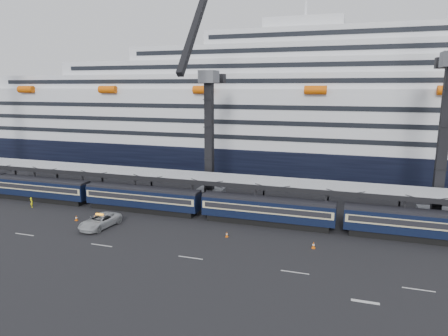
{
  "coord_description": "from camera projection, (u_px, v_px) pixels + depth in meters",
  "views": [
    {
      "loc": [
        2.94,
        -43.78,
        19.37
      ],
      "look_at": [
        -14.47,
        10.0,
        7.85
      ],
      "focal_mm": 32.0,
      "sensor_mm": 36.0,
      "label": 1
    }
  ],
  "objects": [
    {
      "name": "lane_markings",
      "position": [
        399.0,
        293.0,
        38.23
      ],
      "size": [
        111.0,
        4.27,
        0.02
      ],
      "color": "beige",
      "rests_on": "ground"
    },
    {
      "name": "traffic_cone_b",
      "position": [
        76.0,
        218.0,
        58.8
      ],
      "size": [
        0.41,
        0.41,
        0.81
      ],
      "color": "#E15A07",
      "rests_on": "ground"
    },
    {
      "name": "traffic_cone_c",
      "position": [
        227.0,
        234.0,
        52.39
      ],
      "size": [
        0.37,
        0.37,
        0.73
      ],
      "color": "#E15A07",
      "rests_on": "ground"
    },
    {
      "name": "crane_dark_mid",
      "position": [
        445.0,
        131.0,
        54.77
      ],
      "size": [
        4.5,
        18.24,
        39.64
      ],
      "color": "#4E5056",
      "rests_on": "ground"
    },
    {
      "name": "crane_dark_near",
      "position": [
        208.0,
        132.0,
        66.55
      ],
      "size": [
        4.5,
        17.75,
        35.08
      ],
      "color": "#4E5056",
      "rests_on": "ground"
    },
    {
      "name": "traffic_cone_a",
      "position": [
        95.0,
        217.0,
        59.23
      ],
      "size": [
        0.4,
        0.4,
        0.8
      ],
      "color": "#E15A07",
      "rests_on": "ground"
    },
    {
      "name": "canopy",
      "position": [
        328.0,
        187.0,
        57.57
      ],
      "size": [
        130.0,
        6.25,
        5.53
      ],
      "color": "#95979D",
      "rests_on": "ground"
    },
    {
      "name": "train",
      "position": [
        291.0,
        212.0,
        55.85
      ],
      "size": [
        133.05,
        3.0,
        4.05
      ],
      "color": "black",
      "rests_on": "ground"
    },
    {
      "name": "cruise_ship",
      "position": [
        334.0,
        120.0,
        86.3
      ],
      "size": [
        214.09,
        28.84,
        34.0
      ],
      "color": "black",
      "rests_on": "ground"
    },
    {
      "name": "ground",
      "position": [
        317.0,
        260.0,
        45.57
      ],
      "size": [
        260.0,
        260.0,
        0.0
      ],
      "primitive_type": "plane",
      "color": "black",
      "rests_on": "ground"
    },
    {
      "name": "worker",
      "position": [
        32.0,
        202.0,
        65.24
      ],
      "size": [
        0.71,
        0.69,
        1.64
      ],
      "primitive_type": "imported",
      "rotation": [
        0.0,
        0.0,
        2.43
      ],
      "color": "#FFF70D",
      "rests_on": "ground"
    },
    {
      "name": "pickup_truck",
      "position": [
        100.0,
        221.0,
        55.86
      ],
      "size": [
        3.79,
        6.94,
        1.84
      ],
      "primitive_type": "imported",
      "rotation": [
        0.0,
        0.0,
        -0.11
      ],
      "color": "#A0A4A7",
      "rests_on": "ground"
    },
    {
      "name": "traffic_cone_d",
      "position": [
        314.0,
        245.0,
        48.69
      ],
      "size": [
        0.43,
        0.43,
        0.86
      ],
      "color": "#E15A07",
      "rests_on": "ground"
    }
  ]
}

